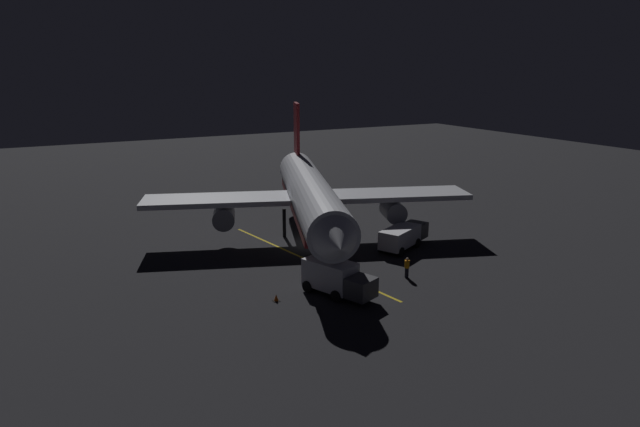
% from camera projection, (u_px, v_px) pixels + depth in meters
% --- Properties ---
extents(ground_plane, '(180.00, 180.00, 0.20)m').
position_uv_depth(ground_plane, '(311.00, 244.00, 54.76)').
color(ground_plane, black).
extents(apron_guide_stripe, '(4.41, 23.88, 0.01)m').
position_uv_depth(apron_guide_stripe, '(305.00, 259.00, 50.15)').
color(apron_guide_stripe, gold).
rests_on(apron_guide_stripe, ground_plane).
extents(airliner, '(32.02, 34.63, 12.91)m').
position_uv_depth(airliner, '(310.00, 195.00, 54.09)').
color(airliner, silver).
rests_on(airliner, ground_plane).
extents(baggage_truck, '(4.10, 6.23, 2.58)m').
position_uv_depth(baggage_truck, '(336.00, 279.00, 41.96)').
color(baggage_truck, silver).
rests_on(baggage_truck, ground_plane).
extents(catering_truck, '(6.81, 4.76, 2.17)m').
position_uv_depth(catering_truck, '(403.00, 236.00, 52.91)').
color(catering_truck, silver).
rests_on(catering_truck, ground_plane).
extents(ground_crew_worker, '(0.40, 0.40, 1.74)m').
position_uv_depth(ground_crew_worker, '(407.00, 267.00, 45.50)').
color(ground_crew_worker, black).
rests_on(ground_crew_worker, ground_plane).
extents(traffic_cone_near_left, '(0.50, 0.50, 0.55)m').
position_uv_depth(traffic_cone_near_left, '(381.00, 246.00, 53.00)').
color(traffic_cone_near_left, '#EA590F').
rests_on(traffic_cone_near_left, ground_plane).
extents(traffic_cone_near_right, '(0.50, 0.50, 0.55)m').
position_uv_depth(traffic_cone_near_right, '(276.00, 298.00, 41.05)').
color(traffic_cone_near_right, '#EA590F').
rests_on(traffic_cone_near_right, ground_plane).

